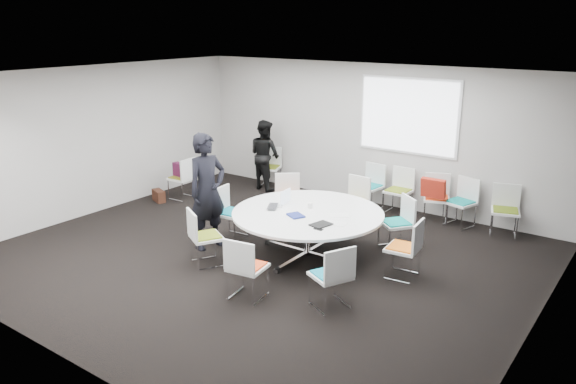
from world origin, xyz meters
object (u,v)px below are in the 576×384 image
Objects in this scene: chair_person_back at (269,175)px; chair_ring_a at (403,259)px; chair_ring_h at (331,288)px; brown_bag at (159,196)px; chair_ring_d at (288,207)px; chair_back_a at (369,195)px; chair_back_e at (504,220)px; person_main at (207,191)px; chair_spare_left at (183,186)px; conference_table at (308,222)px; chair_back_d at (460,211)px; chair_ring_c at (353,210)px; cup at (310,205)px; laptop at (276,207)px; chair_ring_f at (206,247)px; chair_ring_e at (231,222)px; maroon_bag at (181,170)px; chair_back_c at (436,207)px; chair_ring_b at (396,233)px; person_back at (265,155)px; chair_back_b at (398,200)px; chair_ring_g at (247,279)px.

chair_ring_a is at bearing 129.55° from chair_person_back.
chair_ring_h reaches higher than brown_bag.
chair_ring_d is 1.80m from chair_back_a.
person_main is at bearing 23.95° from chair_back_e.
conference_table is at bearing -106.90° from chair_spare_left.
chair_back_d is (1.81, 0.04, 0.00)m from chair_back_a.
chair_ring_c is 9.78× the size of cup.
chair_ring_c is 2.50× the size of laptop.
chair_ring_f is at bearing 54.37° from chair_ring_d.
chair_ring_a is at bearing 89.72° from chair_ring_e.
cup is (-1.63, 0.03, 0.50)m from chair_ring_a.
chair_ring_a and chair_back_d have the same top height.
conference_table is 3.91m from maroon_bag.
chair_ring_a is 2.26m from chair_ring_c.
chair_ring_h is 1.00× the size of chair_person_back.
chair_back_e is 6.33m from maroon_bag.
chair_back_c is (1.16, 1.05, 0.00)m from chair_ring_c.
chair_back_c is at bearing -72.77° from chair_spare_left.
chair_ring_h is (0.16, -2.29, 0.00)m from chair_ring_b.
chair_ring_b is 1.65m from chair_back_c.
cup is at bearing -50.52° from person_main.
conference_table is 1.69m from chair_ring_c.
chair_ring_c is 3.76m from maroon_bag.
chair_person_back is at bearing -75.98° from person_back.
chair_back_b is at bearing -169.51° from chair_back_a.
chair_person_back is at bearing 71.61° from chair_ring_h.
laptop is (-1.58, -2.83, 0.47)m from chair_back_c.
chair_ring_b is at bearing -81.75° from laptop.
chair_ring_a is 2.66m from chair_back_e.
chair_person_back is (-5.12, 0.02, 0.00)m from chair_back_e.
person_back is at bearing 11.74° from laptop.
chair_ring_h is at bearing 70.28° from chair_back_c.
person_main is (1.32, -3.36, 0.67)m from chair_person_back.
chair_person_back is (0.93, 1.76, 0.00)m from chair_spare_left.
person_main reaches higher than chair_ring_d.
person_back reaches higher than laptop.
chair_ring_f and chair_back_b have the same top height.
chair_ring_c is at bearing 93.92° from conference_table.
laptop is at bearing 104.95° from chair_ring_g.
chair_ring_e is 2.25m from chair_ring_g.
person_main is at bearing -151.04° from cup.
chair_back_d is 4.34m from chair_person_back.
chair_ring_g is at bearing 77.19° from chair_ring_d.
chair_ring_e is 1.00× the size of chair_person_back.
chair_person_back is at bearing -82.47° from chair_ring_d.
chair_spare_left is at bearing 170.87° from chair_ring_f.
laptop is (-2.02, -2.85, 0.47)m from chair_back_d.
chair_ring_a is 2.89m from chair_ring_d.
chair_ring_h is at bearing 132.10° from chair_ring_b.
chair_ring_e is 1.00× the size of chair_back_c.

